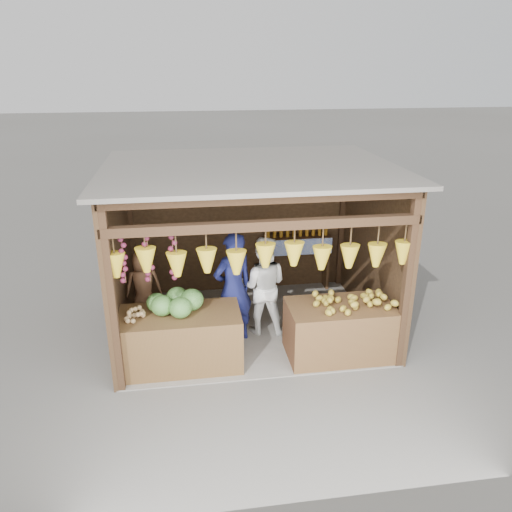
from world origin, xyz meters
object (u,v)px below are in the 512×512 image
at_px(counter_left, 179,340).
at_px(counter_right, 339,331).
at_px(vendor_seated, 143,286).
at_px(woman_standing, 263,286).
at_px(man_standing, 233,289).

relative_size(counter_left, counter_right, 1.16).
relative_size(counter_right, vendor_seated, 1.34).
bearing_deg(vendor_seated, woman_standing, 171.45).
distance_m(counter_left, vendor_seated, 1.16).
bearing_deg(counter_right, woman_standing, 138.72).
xyz_separation_m(counter_right, woman_standing, (-0.99, 0.87, 0.40)).
height_order(counter_left, counter_right, same).
bearing_deg(counter_right, vendor_seated, 159.98).
bearing_deg(counter_left, man_standing, 33.62).
bearing_deg(woman_standing, counter_left, 44.49).
relative_size(counter_right, man_standing, 0.85).
bearing_deg(woman_standing, vendor_seated, 9.11).
bearing_deg(vendor_seated, counter_right, 156.46).
xyz_separation_m(woman_standing, vendor_seated, (-1.84, 0.16, 0.04)).
xyz_separation_m(man_standing, vendor_seated, (-1.35, 0.38, -0.04)).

